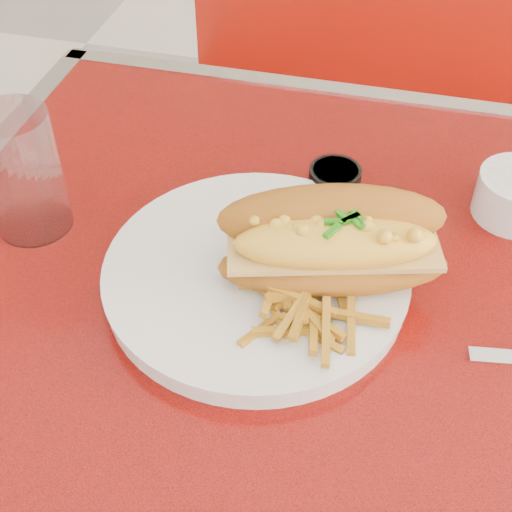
% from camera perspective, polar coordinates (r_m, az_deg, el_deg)
% --- Properties ---
extents(diner_table, '(1.23, 0.83, 0.77)m').
position_cam_1_polar(diner_table, '(0.86, 14.39, -12.24)').
color(diner_table, red).
rests_on(diner_table, ground).
extents(booth_bench_far, '(1.20, 0.51, 0.90)m').
position_cam_1_polar(booth_bench_far, '(1.66, 14.30, 4.64)').
color(booth_bench_far, '#99140A').
rests_on(booth_bench_far, ground).
extents(dinner_plate, '(0.41, 0.41, 0.02)m').
position_cam_1_polar(dinner_plate, '(0.73, 0.00, -1.55)').
color(dinner_plate, silver).
rests_on(dinner_plate, diner_table).
extents(mac_hoagie, '(0.25, 0.17, 0.10)m').
position_cam_1_polar(mac_hoagie, '(0.69, 6.19, 1.15)').
color(mac_hoagie, '#A8631B').
rests_on(mac_hoagie, dinner_plate).
extents(fries_pile, '(0.11, 0.10, 0.03)m').
position_cam_1_polar(fries_pile, '(0.67, 4.38, -3.67)').
color(fries_pile, gold).
rests_on(fries_pile, dinner_plate).
extents(fork, '(0.08, 0.15, 0.00)m').
position_cam_1_polar(fork, '(0.73, 5.72, -0.27)').
color(fork, silver).
rests_on(fork, dinner_plate).
extents(sauce_cup_left, '(0.06, 0.06, 0.03)m').
position_cam_1_polar(sauce_cup_left, '(0.85, 6.32, 6.16)').
color(sauce_cup_left, black).
rests_on(sauce_cup_left, diner_table).
extents(water_tumbler, '(0.10, 0.10, 0.14)m').
position_cam_1_polar(water_tumbler, '(0.80, -18.19, 6.32)').
color(water_tumbler, silver).
rests_on(water_tumbler, diner_table).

